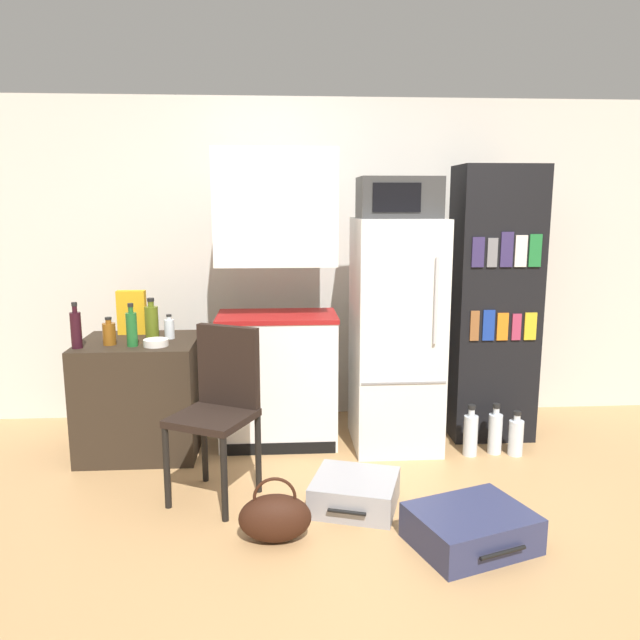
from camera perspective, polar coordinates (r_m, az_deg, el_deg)
ground_plane at (r=3.26m, az=4.16°, el=-19.66°), size 24.00×24.00×0.00m
wall_back at (r=4.84m, az=3.46°, el=5.43°), size 6.40×0.10×2.40m
side_table at (r=4.35m, az=-16.05°, el=-6.68°), size 0.75×0.66×0.76m
kitchen_hutch at (r=4.21m, az=-3.96°, el=0.89°), size 0.81×0.49×1.99m
refrigerator at (r=4.23m, az=6.92°, el=-1.28°), size 0.56×0.66×1.54m
microwave at (r=4.14m, az=7.20°, el=11.04°), size 0.52×0.37×0.26m
bookshelf at (r=4.50m, az=15.56°, el=1.38°), size 0.57×0.40×1.89m
bottle_green_tall at (r=4.08m, az=-16.84°, el=-0.73°), size 0.07×0.07×0.27m
bottle_wine_dark at (r=4.13m, az=-21.41°, el=-0.77°), size 0.07×0.07×0.29m
bottle_clear_short at (r=4.25m, az=-13.60°, el=-0.75°), size 0.07×0.07×0.16m
bottle_olive_oil at (r=4.32m, az=-15.14°, el=-0.06°), size 0.09×0.09×0.26m
bottle_amber_beer at (r=4.17m, az=-18.72°, el=-1.15°), size 0.08×0.08×0.18m
bowl at (r=4.06m, az=-14.77°, el=-2.01°), size 0.16×0.16×0.04m
cereal_box at (r=4.45m, az=-16.82°, el=0.67°), size 0.19×0.07×0.30m
chair at (r=3.56m, az=-9.08°, el=-6.99°), size 0.54×0.54×0.96m
suitcase_large_flat at (r=3.28m, az=13.64°, el=-18.00°), size 0.67×0.59×0.18m
suitcase_small_flat at (r=3.55m, az=3.22°, el=-15.46°), size 0.55×0.53×0.17m
handbag at (r=3.22m, az=-4.14°, el=-17.55°), size 0.36×0.20×0.33m
water_bottle_front at (r=4.36m, az=15.72°, el=-9.86°), size 0.09×0.09×0.34m
water_bottle_middle at (r=4.29m, az=13.60°, el=-10.10°), size 0.09×0.09×0.34m
water_bottle_back at (r=4.37m, az=17.47°, el=-10.13°), size 0.10×0.10×0.30m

